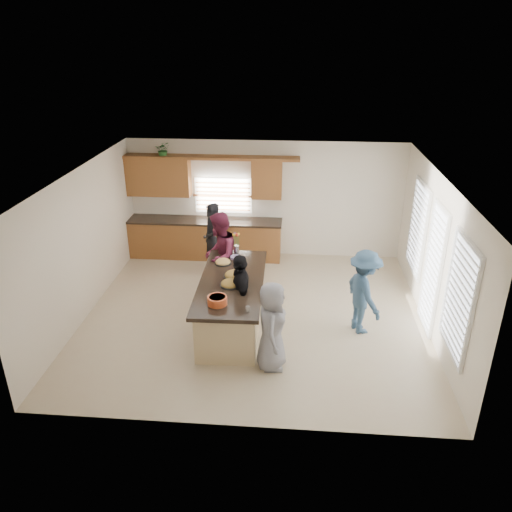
# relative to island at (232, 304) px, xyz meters

# --- Properties ---
(floor) EXTENTS (6.50, 6.50, 0.00)m
(floor) POSITION_rel_island_xyz_m (0.38, 0.39, -0.45)
(floor) COLOR beige
(floor) RESTS_ON ground
(room_shell) EXTENTS (6.52, 6.02, 2.81)m
(room_shell) POSITION_rel_island_xyz_m (0.38, 0.39, 1.45)
(room_shell) COLOR silver
(room_shell) RESTS_ON ground
(back_cabinetry) EXTENTS (4.08, 0.66, 2.46)m
(back_cabinetry) POSITION_rel_island_xyz_m (-1.09, 3.13, 0.46)
(back_cabinetry) COLOR #915A2A
(back_cabinetry) RESTS_ON ground
(right_wall_glazing) EXTENTS (0.06, 4.00, 2.25)m
(right_wall_glazing) POSITION_rel_island_xyz_m (3.60, 0.26, 0.89)
(right_wall_glazing) COLOR white
(right_wall_glazing) RESTS_ON ground
(island) EXTENTS (1.20, 2.72, 0.95)m
(island) POSITION_rel_island_xyz_m (0.00, 0.00, 0.00)
(island) COLOR tan
(island) RESTS_ON ground
(platter_front) EXTENTS (0.38, 0.38, 0.15)m
(platter_front) POSITION_rel_island_xyz_m (0.00, -0.19, 0.52)
(platter_front) COLOR black
(platter_front) RESTS_ON island
(platter_mid) EXTENTS (0.41, 0.41, 0.17)m
(platter_mid) POSITION_rel_island_xyz_m (0.04, 0.15, 0.52)
(platter_mid) COLOR black
(platter_mid) RESTS_ON island
(platter_back) EXTENTS (0.33, 0.33, 0.13)m
(platter_back) POSITION_rel_island_xyz_m (-0.26, 0.70, 0.52)
(platter_back) COLOR black
(platter_back) RESTS_ON island
(salad_bowl) EXTENTS (0.33, 0.33, 0.14)m
(salad_bowl) POSITION_rel_island_xyz_m (-0.12, -0.88, 0.58)
(salad_bowl) COLOR #D55227
(salad_bowl) RESTS_ON island
(clear_cup) EXTENTS (0.07, 0.07, 0.09)m
(clear_cup) POSITION_rel_island_xyz_m (0.40, -1.06, 0.54)
(clear_cup) COLOR white
(clear_cup) RESTS_ON island
(plate_stack) EXTENTS (0.20, 0.20, 0.05)m
(plate_stack) POSITION_rel_island_xyz_m (-0.04, 0.95, 0.52)
(plate_stack) COLOR #9E83BF
(plate_stack) RESTS_ON island
(flower_vase) EXTENTS (0.14, 0.14, 0.45)m
(flower_vase) POSITION_rel_island_xyz_m (-0.05, 1.17, 0.75)
(flower_vase) COLOR silver
(flower_vase) RESTS_ON island
(potted_plant) EXTENTS (0.38, 0.34, 0.37)m
(potted_plant) POSITION_rel_island_xyz_m (-1.96, 3.21, 2.13)
(potted_plant) COLOR #2B6B2D
(potted_plant) RESTS_ON back_cabinetry
(woman_left_back) EXTENTS (0.61, 0.72, 1.68)m
(woman_left_back) POSITION_rel_island_xyz_m (-0.71, 2.13, 0.39)
(woman_left_back) COLOR black
(woman_left_back) RESTS_ON ground
(woman_left_mid) EXTENTS (0.76, 0.94, 1.81)m
(woman_left_mid) POSITION_rel_island_xyz_m (-0.39, 1.15, 0.45)
(woman_left_mid) COLOR maroon
(woman_left_mid) RESTS_ON ground
(woman_left_front) EXTENTS (0.57, 0.97, 1.55)m
(woman_left_front) POSITION_rel_island_xyz_m (0.18, -0.21, 0.32)
(woman_left_front) COLOR black
(woman_left_front) RESTS_ON ground
(woman_right_back) EXTENTS (0.92, 1.18, 1.60)m
(woman_right_back) POSITION_rel_island_xyz_m (2.38, 0.03, 0.35)
(woman_right_back) COLOR #32506D
(woman_right_back) RESTS_ON ground
(woman_right_front) EXTENTS (0.49, 0.75, 1.53)m
(woman_right_front) POSITION_rel_island_xyz_m (0.79, -1.18, 0.31)
(woman_right_front) COLOR gray
(woman_right_front) RESTS_ON ground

